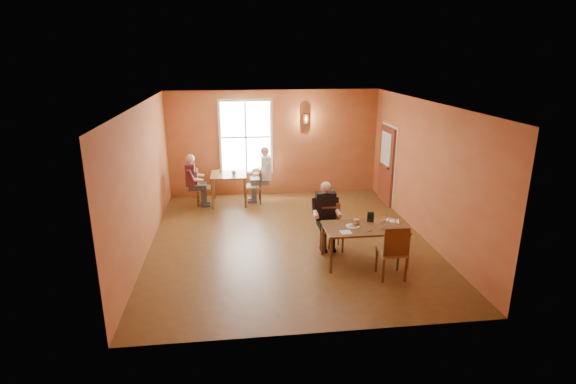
{
  "coord_description": "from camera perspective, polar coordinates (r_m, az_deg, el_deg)",
  "views": [
    {
      "loc": [
        -1.15,
        -9.14,
        3.97
      ],
      "look_at": [
        0.0,
        0.2,
        1.05
      ],
      "focal_mm": 28.0,
      "sensor_mm": 36.0,
      "label": 1
    }
  ],
  "objects": [
    {
      "name": "door",
      "position": [
        12.49,
        12.32,
        3.32
      ],
      "size": [
        0.12,
        1.04,
        2.1
      ],
      "primitive_type": "cube",
      "color": "maroon",
      "rests_on": "ground"
    },
    {
      "name": "goblet_a",
      "position": [
        9.03,
        12.3,
        -3.44
      ],
      "size": [
        0.11,
        0.11,
        0.2
      ],
      "primitive_type": null,
      "rotation": [
        0.0,
        0.0,
        0.39
      ],
      "color": "white",
      "rests_on": "main_table"
    },
    {
      "name": "knife",
      "position": [
        8.64,
        10.15,
        -4.99
      ],
      "size": [
        0.21,
        0.11,
        0.0
      ],
      "primitive_type": "cube",
      "rotation": [
        0.0,
        0.0,
        0.46
      ],
      "color": "white",
      "rests_on": "main_table"
    },
    {
      "name": "wall_right",
      "position": [
        10.33,
        16.91,
        2.66
      ],
      "size": [
        0.04,
        7.0,
        3.0
      ],
      "primitive_type": "cube",
      "color": "brown",
      "rests_on": "ground"
    },
    {
      "name": "cup_a",
      "position": [
        12.15,
        -6.9,
        2.43
      ],
      "size": [
        0.13,
        0.13,
        0.1
      ],
      "primitive_type": "imported",
      "rotation": [
        0.0,
        0.0,
        0.04
      ],
      "color": "white",
      "rests_on": "second_table"
    },
    {
      "name": "goblet_b",
      "position": [
        8.92,
        13.62,
        -3.81
      ],
      "size": [
        0.1,
        0.1,
        0.2
      ],
      "primitive_type": null,
      "rotation": [
        0.0,
        0.0,
        -0.32
      ],
      "color": "white",
      "rests_on": "main_table"
    },
    {
      "name": "wall_back",
      "position": [
        12.93,
        -1.79,
        6.22
      ],
      "size": [
        6.0,
        0.04,
        3.0
      ],
      "primitive_type": "cube",
      "color": "brown",
      "rests_on": "ground"
    },
    {
      "name": "menu_stand",
      "position": [
        9.1,
        10.44,
        -3.16
      ],
      "size": [
        0.14,
        0.1,
        0.21
      ],
      "primitive_type": "cube",
      "rotation": [
        0.0,
        0.0,
        -0.35
      ],
      "color": "black",
      "rests_on": "main_table"
    },
    {
      "name": "diner_maroon",
      "position": [
        12.33,
        -10.71,
        1.51
      ],
      "size": [
        0.55,
        0.55,
        1.38
      ],
      "primitive_type": null,
      "rotation": [
        0.0,
        0.0,
        -1.57
      ],
      "color": "maroon",
      "rests_on": "ground"
    },
    {
      "name": "window",
      "position": [
        12.8,
        -5.38,
        6.95
      ],
      "size": [
        1.36,
        0.1,
        1.96
      ],
      "primitive_type": "cube",
      "color": "white",
      "rests_on": "wall_back"
    },
    {
      "name": "chair_diner_main",
      "position": [
        9.44,
        5.61,
        -4.58
      ],
      "size": [
        0.42,
        0.42,
        0.95
      ],
      "primitive_type": null,
      "rotation": [
        0.0,
        0.0,
        3.14
      ],
      "color": "#5B2A19",
      "rests_on": "ground"
    },
    {
      "name": "sandwich",
      "position": [
        8.86,
        8.64,
        -3.93
      ],
      "size": [
        0.13,
        0.13,
        0.12
      ],
      "primitive_type": "cube",
      "rotation": [
        0.0,
        0.0,
        0.4
      ],
      "color": "tan",
      "rests_on": "main_table"
    },
    {
      "name": "plate_food",
      "position": [
        8.83,
        8.23,
        -4.28
      ],
      "size": [
        0.33,
        0.33,
        0.04
      ],
      "primitive_type": "cylinder",
      "rotation": [
        0.0,
        0.0,
        0.24
      ],
      "color": "silver",
      "rests_on": "main_table"
    },
    {
      "name": "ceiling",
      "position": [
        9.26,
        0.15,
        11.23
      ],
      "size": [
        6.0,
        7.0,
        0.04
      ],
      "primitive_type": "cube",
      "color": "white",
      "rests_on": "wall_back"
    },
    {
      "name": "wall_left",
      "position": [
        9.64,
        -17.84,
        1.56
      ],
      "size": [
        0.04,
        7.0,
        3.0
      ],
      "primitive_type": "cube",
      "color": "brown",
      "rests_on": "ground"
    },
    {
      "name": "chair_diner_maroon",
      "position": [
        12.38,
        -10.52,
        0.62
      ],
      "size": [
        0.43,
        0.43,
        0.98
      ],
      "primitive_type": null,
      "rotation": [
        0.0,
        0.0,
        -1.57
      ],
      "color": "#512F14",
      "rests_on": "ground"
    },
    {
      "name": "chair_empty",
      "position": [
        8.47,
        13.03,
        -7.26
      ],
      "size": [
        0.46,
        0.46,
        1.04
      ],
      "primitive_type": null,
      "rotation": [
        0.0,
        0.0,
        -0.01
      ],
      "color": "#452713",
      "rests_on": "ground"
    },
    {
      "name": "ground",
      "position": [
        10.03,
        0.14,
        -6.08
      ],
      "size": [
        6.0,
        7.0,
        0.01
      ],
      "primitive_type": "cube",
      "color": "brown",
      "rests_on": "ground"
    },
    {
      "name": "side_plate",
      "position": [
        9.26,
        13.33,
        -3.63
      ],
      "size": [
        0.23,
        0.23,
        0.01
      ],
      "primitive_type": "cylinder",
      "rotation": [
        0.0,
        0.0,
        0.24
      ],
      "color": "white",
      "rests_on": "main_table"
    },
    {
      "name": "sunglasses",
      "position": [
        8.78,
        13.85,
        -4.82
      ],
      "size": [
        0.13,
        0.13,
        0.02
      ],
      "primitive_type": "cube",
      "rotation": [
        0.0,
        0.0,
        0.77
      ],
      "color": "black",
      "rests_on": "main_table"
    },
    {
      "name": "chair_diner_white",
      "position": [
        12.36,
        -4.5,
        0.85
      ],
      "size": [
        0.43,
        0.43,
        0.98
      ],
      "primitive_type": null,
      "rotation": [
        0.0,
        0.0,
        1.57
      ],
      "color": "brown",
      "rests_on": "ground"
    },
    {
      "name": "napkin",
      "position": [
        8.55,
        7.36,
        -5.09
      ],
      "size": [
        0.2,
        0.2,
        0.01
      ],
      "primitive_type": "cube",
      "rotation": [
        0.0,
        0.0,
        0.03
      ],
      "color": "silver",
      "rests_on": "main_table"
    },
    {
      "name": "wall_sconce",
      "position": [
        12.83,
        2.28,
        9.3
      ],
      "size": [
        0.16,
        0.16,
        0.28
      ],
      "primitive_type": "cylinder",
      "color": "brown",
      "rests_on": "wall_back"
    },
    {
      "name": "cup_b",
      "position": [
        12.38,
        -8.58,
        2.62
      ],
      "size": [
        0.11,
        0.11,
        0.09
      ],
      "primitive_type": "imported",
      "rotation": [
        0.0,
        0.0,
        0.1
      ],
      "color": "silver",
      "rests_on": "second_table"
    },
    {
      "name": "wall_front",
      "position": [
        6.26,
        4.16,
        -6.03
      ],
      "size": [
        6.0,
        0.04,
        3.0
      ],
      "primitive_type": "cube",
      "color": "brown",
      "rests_on": "ground"
    },
    {
      "name": "diner_main",
      "position": [
        9.34,
        5.68,
        -3.48
      ],
      "size": [
        0.54,
        0.54,
        1.36
      ],
      "primitive_type": null,
      "rotation": [
        0.0,
        0.0,
        3.14
      ],
      "color": "black",
      "rests_on": "ground"
    },
    {
      "name": "diner_white",
      "position": [
        12.3,
        -4.39,
        1.99
      ],
      "size": [
        0.6,
        0.6,
        1.49
      ],
      "primitive_type": null,
      "rotation": [
        0.0,
        0.0,
        1.57
      ],
      "color": "silver",
      "rests_on": "ground"
    },
    {
      "name": "goblet_c",
      "position": [
        8.79,
        11.92,
        -3.99
      ],
      "size": [
        0.09,
        0.09,
        0.2
      ],
      "primitive_type": null,
      "rotation": [
        0.0,
        0.0,
        -0.12
      ],
      "color": "white",
      "rests_on": "main_table"
    },
    {
      "name": "second_table",
      "position": [
        12.38,
        -7.5,
        0.42
      ],
      "size": [
        0.95,
        0.95,
        0.84
      ],
      "primitive_type": null,
      "color": "brown",
      "rests_on": "ground"
    },
    {
      "name": "main_table",
      "position": [
        9.02,
        9.6,
        -6.54
      ],
      "size": [
        1.58,
        0.89,
        0.74
      ],
      "primitive_type": null,
      "color": "brown",
      "rests_on": "ground"
    }
  ]
}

